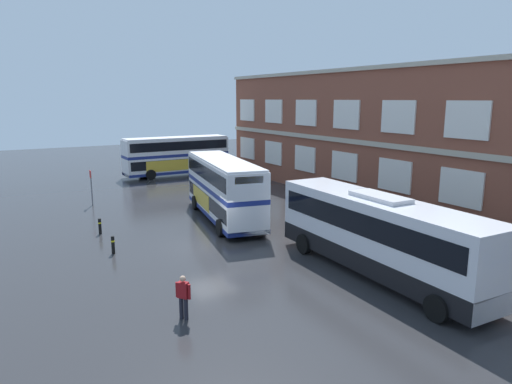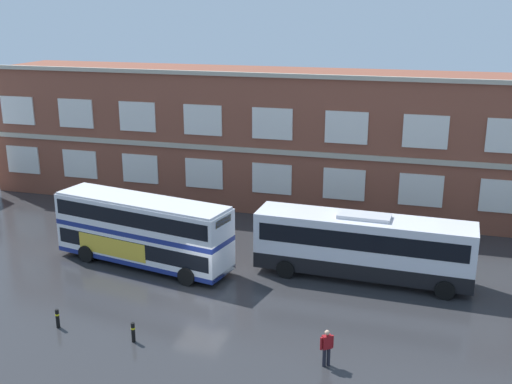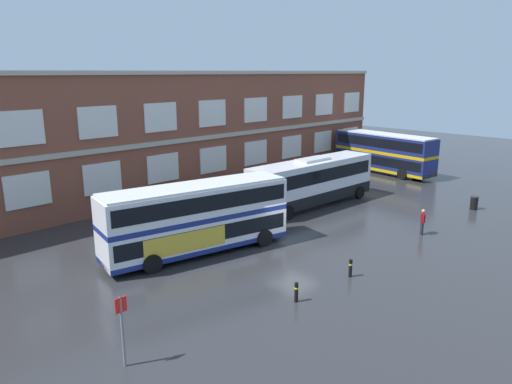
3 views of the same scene
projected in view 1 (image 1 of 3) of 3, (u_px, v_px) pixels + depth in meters
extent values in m
plane|color=#2B2B2D|center=(242.00, 240.00, 26.66)|extent=(120.00, 120.00, 0.00)
cube|color=brown|center=(468.00, 144.00, 31.19)|extent=(52.11, 8.00, 10.05)
cube|color=#B2A893|center=(427.00, 150.00, 29.21)|extent=(52.11, 0.16, 0.36)
cube|color=#B2A893|center=(434.00, 63.00, 28.16)|extent=(52.11, 0.28, 0.30)
cube|color=silver|center=(247.00, 148.00, 49.46)|extent=(2.92, 0.12, 2.21)
cube|color=silver|center=(273.00, 153.00, 45.06)|extent=(2.92, 0.12, 2.21)
cube|color=silver|center=(305.00, 159.00, 40.65)|extent=(2.92, 0.12, 2.21)
cube|color=silver|center=(344.00, 166.00, 36.24)|extent=(2.92, 0.12, 2.21)
cube|color=silver|center=(394.00, 176.00, 31.83)|extent=(2.92, 0.12, 2.21)
cube|color=silver|center=(461.00, 188.00, 27.42)|extent=(2.92, 0.12, 2.21)
cube|color=silver|center=(247.00, 110.00, 48.66)|extent=(2.92, 0.12, 2.21)
cube|color=silver|center=(274.00, 111.00, 44.25)|extent=(2.92, 0.12, 2.21)
cube|color=silver|center=(306.00, 113.00, 39.85)|extent=(2.92, 0.12, 2.21)
cube|color=silver|center=(346.00, 115.00, 35.44)|extent=(2.92, 0.12, 2.21)
cube|color=silver|center=(398.00, 117.00, 31.03)|extent=(2.92, 0.12, 2.21)
cube|color=silver|center=(467.00, 120.00, 26.62)|extent=(2.92, 0.12, 2.21)
cube|color=silver|center=(177.00, 164.00, 48.84)|extent=(2.65, 11.02, 1.75)
cube|color=black|center=(177.00, 162.00, 48.80)|extent=(2.69, 10.58, 0.90)
cube|color=navy|center=(177.00, 154.00, 48.63)|extent=(2.65, 11.02, 0.30)
cube|color=silver|center=(176.00, 146.00, 48.45)|extent=(2.65, 11.02, 1.55)
cube|color=black|center=(176.00, 145.00, 48.43)|extent=(2.69, 10.58, 0.90)
cube|color=navy|center=(177.00, 171.00, 48.98)|extent=(2.67, 11.02, 0.28)
cube|color=silver|center=(176.00, 138.00, 48.28)|extent=(2.55, 10.80, 0.12)
cube|color=gold|center=(169.00, 166.00, 47.07)|extent=(0.07, 4.84, 1.10)
cube|color=yellow|center=(223.00, 139.00, 51.11)|extent=(1.66, 0.08, 0.40)
cylinder|color=black|center=(215.00, 169.00, 49.84)|extent=(0.33, 1.04, 1.04)
cylinder|color=black|center=(205.00, 166.00, 51.98)|extent=(0.33, 1.04, 1.04)
cylinder|color=black|center=(151.00, 175.00, 46.25)|extent=(0.33, 1.04, 1.04)
cylinder|color=black|center=(143.00, 171.00, 48.39)|extent=(0.33, 1.04, 1.04)
cube|color=silver|center=(224.00, 201.00, 31.12)|extent=(11.29, 4.62, 1.75)
cube|color=black|center=(224.00, 198.00, 31.07)|extent=(10.86, 4.57, 0.90)
cube|color=navy|center=(224.00, 186.00, 30.91)|extent=(11.29, 4.62, 0.30)
cube|color=silver|center=(223.00, 173.00, 30.73)|extent=(11.29, 4.62, 1.55)
cube|color=black|center=(223.00, 172.00, 30.71)|extent=(10.86, 4.57, 0.90)
cube|color=navy|center=(224.00, 212.00, 31.26)|extent=(11.29, 4.64, 0.28)
cube|color=silver|center=(223.00, 160.00, 30.56)|extent=(11.05, 4.48, 0.12)
cube|color=gold|center=(201.00, 197.00, 31.90)|extent=(4.76, 0.96, 1.10)
cube|color=yellow|center=(249.00, 180.00, 25.58)|extent=(0.38, 1.64, 0.40)
cylinder|color=black|center=(220.00, 228.00, 27.28)|extent=(1.08, 0.51, 1.04)
cylinder|color=black|center=(261.00, 224.00, 28.10)|extent=(1.08, 0.51, 1.04)
cylinder|color=black|center=(195.00, 203.00, 33.90)|extent=(1.08, 0.51, 1.04)
cylinder|color=black|center=(229.00, 200.00, 34.72)|extent=(1.08, 0.51, 1.04)
cube|color=silver|center=(378.00, 233.00, 21.06)|extent=(12.08, 2.98, 3.20)
cube|color=black|center=(379.00, 220.00, 20.93)|extent=(11.37, 3.00, 1.00)
cube|color=black|center=(377.00, 257.00, 21.29)|extent=(12.09, 3.00, 0.90)
cube|color=silver|center=(380.00, 197.00, 20.72)|extent=(2.92, 1.38, 0.20)
cylinder|color=black|center=(437.00, 308.00, 16.83)|extent=(1.05, 0.36, 1.04)
cylinder|color=black|center=(482.00, 295.00, 18.01)|extent=(1.05, 0.36, 1.04)
cylinder|color=black|center=(304.00, 244.00, 24.29)|extent=(1.05, 0.36, 1.04)
cylinder|color=black|center=(342.00, 237.00, 25.47)|extent=(1.05, 0.36, 1.04)
cylinder|color=black|center=(186.00, 309.00, 17.01)|extent=(0.22, 0.22, 0.85)
cylinder|color=black|center=(181.00, 308.00, 17.09)|extent=(0.22, 0.22, 0.85)
cube|color=maroon|center=(183.00, 290.00, 16.91)|extent=(0.46, 0.43, 0.60)
cylinder|color=maroon|center=(189.00, 292.00, 16.81)|extent=(0.15, 0.15, 0.57)
cylinder|color=maroon|center=(177.00, 290.00, 17.01)|extent=(0.15, 0.15, 0.57)
sphere|color=tan|center=(183.00, 279.00, 16.82)|extent=(0.22, 0.22, 0.22)
cylinder|color=slate|center=(91.00, 188.00, 35.07)|extent=(0.10, 0.10, 2.70)
cube|color=red|center=(90.00, 174.00, 34.85)|extent=(0.44, 0.04, 0.56)
cylinder|color=black|center=(100.00, 226.00, 27.80)|extent=(0.18, 0.18, 0.95)
cylinder|color=yellow|center=(100.00, 223.00, 27.76)|extent=(0.19, 0.19, 0.08)
cylinder|color=black|center=(113.00, 245.00, 24.27)|extent=(0.18, 0.18, 0.95)
cylinder|color=yellow|center=(113.00, 241.00, 24.23)|extent=(0.19, 0.19, 0.08)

